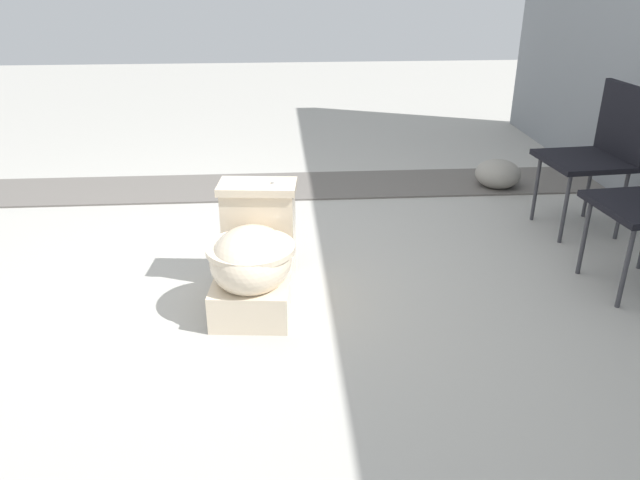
# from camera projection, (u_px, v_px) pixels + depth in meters

# --- Properties ---
(ground_plane) EXTENTS (14.00, 14.00, 0.00)m
(ground_plane) POSITION_uv_depth(u_px,v_px,m) (235.00, 275.00, 3.15)
(ground_plane) COLOR #A8A59E
(gravel_strip) EXTENTS (0.56, 8.00, 0.01)m
(gravel_strip) POSITION_uv_depth(u_px,v_px,m) (316.00, 185.00, 4.37)
(gravel_strip) COLOR #605B56
(gravel_strip) RESTS_ON ground
(toilet) EXTENTS (0.66, 0.43, 0.52)m
(toilet) POSITION_uv_depth(u_px,v_px,m) (254.00, 258.00, 2.83)
(toilet) COLOR beige
(toilet) RESTS_ON ground
(folding_chair_left) EXTENTS (0.48, 0.48, 0.83)m
(folding_chair_left) POSITION_uv_depth(u_px,v_px,m) (603.00, 144.00, 3.49)
(folding_chair_left) COLOR black
(folding_chair_left) RESTS_ON ground
(boulder_near) EXTENTS (0.37, 0.38, 0.20)m
(boulder_near) POSITION_uv_depth(u_px,v_px,m) (498.00, 174.00, 4.31)
(boulder_near) COLOR gray
(boulder_near) RESTS_ON ground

